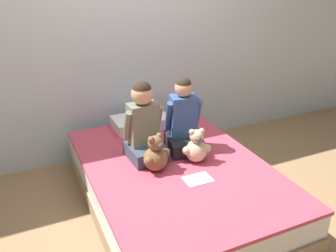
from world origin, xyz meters
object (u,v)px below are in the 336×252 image
child_on_right (184,121)px  teddy_bear_held_by_right_child (196,148)px  child_on_left (144,125)px  pillow_at_headboard (141,122)px  bed (175,185)px  teddy_bear_held_by_left_child (156,155)px  sign_card (198,179)px

child_on_right → teddy_bear_held_by_right_child: child_on_right is taller
child_on_left → pillow_at_headboard: (0.18, 0.57, -0.23)m
bed → teddy_bear_held_by_right_child: size_ratio=6.85×
teddy_bear_held_by_left_child → child_on_right: bearing=11.4°
bed → pillow_at_headboard: (0.00, 0.80, 0.25)m
child_on_left → teddy_bear_held_by_right_child: child_on_left is taller
teddy_bear_held_by_right_child → teddy_bear_held_by_left_child: bearing=-170.2°
child_on_right → pillow_at_headboard: bearing=119.0°
pillow_at_headboard → sign_card: pillow_at_headboard is taller
child_on_left → teddy_bear_held_by_left_child: child_on_left is taller
child_on_right → pillow_at_headboard: child_on_right is taller
teddy_bear_held_by_left_child → pillow_at_headboard: (0.18, 0.81, -0.07)m
teddy_bear_held_by_left_child → sign_card: bearing=-70.6°
bed → child_on_left: 0.57m
child_on_left → sign_card: child_on_left is taller
child_on_right → bed: bearing=-117.7°
child_on_left → pillow_at_headboard: size_ratio=1.21×
pillow_at_headboard → sign_card: bearing=-87.0°
child_on_left → child_on_right: size_ratio=1.03×
teddy_bear_held_by_left_child → sign_card: size_ratio=1.45×
teddy_bear_held_by_left_child → teddy_bear_held_by_right_child: (0.35, -0.01, -0.01)m
teddy_bear_held_by_right_child → child_on_right: bearing=99.9°
teddy_bear_held_by_left_child → child_on_left: bearing=68.5°
child_on_left → teddy_bear_held_by_right_child: size_ratio=2.27×
bed → pillow_at_headboard: size_ratio=3.67×
child_on_right → pillow_at_headboard: (-0.18, 0.57, -0.20)m
child_on_left → pillow_at_headboard: 0.64m
teddy_bear_held_by_left_child → sign_card: teddy_bear_held_by_left_child is taller
teddy_bear_held_by_right_child → sign_card: 0.31m
pillow_at_headboard → sign_card: (0.06, -1.07, -0.05)m
child_on_right → teddy_bear_held_by_left_child: (-0.36, -0.24, -0.13)m
bed → teddy_bear_held_by_left_child: teddy_bear_held_by_left_child is taller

